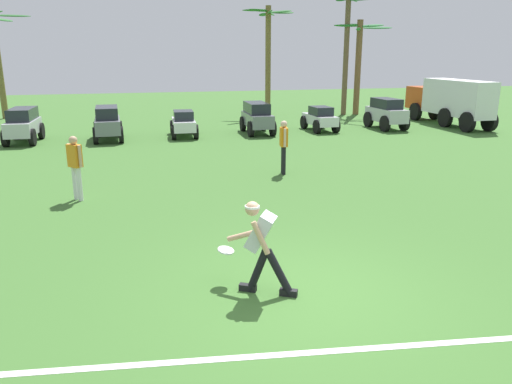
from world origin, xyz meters
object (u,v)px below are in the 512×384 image
Objects in this scene: parked_car_slot_f at (320,118)px; teammate_near_sideline at (284,142)px; parked_car_slot_b at (23,124)px; box_truck at (450,100)px; frisbee_thrower at (261,243)px; teammate_midfield at (75,162)px; frisbee_in_flight at (226,250)px; palm_tree_far_right at (359,58)px; palm_tree_left_of_centre at (268,48)px; palm_tree_right_of_centre at (347,39)px; parked_car_slot_g at (386,113)px; parked_car_slot_e at (257,117)px; parked_car_slot_d at (184,123)px; parked_car_slot_c at (108,122)px.

teammate_near_sideline is at bearing -118.24° from parked_car_slot_f.
box_truck reaches higher than parked_car_slot_b.
frisbee_thrower is 0.90× the size of teammate_midfield.
frisbee_thrower is 3.91× the size of frisbee_in_flight.
box_truck is at bearing -64.60° from palm_tree_far_right.
box_truck is at bearing 0.69° from parked_car_slot_b.
palm_tree_left_of_centre reaches higher than palm_tree_far_right.
frisbee_thrower is 0.21× the size of palm_tree_right_of_centre.
teammate_midfield is 0.26× the size of palm_tree_left_of_centre.
box_truck is (16.50, 9.22, 0.29)m from teammate_midfield.
palm_tree_far_right reaches higher than box_truck.
box_truck is (13.45, 14.97, 0.44)m from frisbee_thrower.
parked_car_slot_b is (-2.77, 8.99, -0.22)m from teammate_midfield.
parked_car_slot_g is (9.85, 14.59, -0.05)m from frisbee_thrower.
parked_car_slot_g is 0.40× the size of palm_tree_left_of_centre.
teammate_near_sideline is 7.69m from parked_car_slot_e.
parked_car_slot_b is at bearing 180.00° from parked_car_slot_e.
parked_car_slot_b is at bearing -179.88° from parked_car_slot_f.
palm_tree_right_of_centre is at bearing 175.39° from palm_tree_far_right.
parked_car_slot_e is at bearing 53.13° from teammate_midfield.
parked_car_slot_e is 0.36× the size of palm_tree_right_of_centre.
parked_car_slot_b is at bearing -161.07° from palm_tree_right_of_centre.
frisbee_in_flight is 21.99m from palm_tree_left_of_centre.
parked_car_slot_b reaches higher than parked_car_slot_d.
frisbee_in_flight is 20.08m from box_truck.
frisbee_in_flight is 17.47m from parked_car_slot_g.
frisbee_in_flight is at bearing -81.19° from parked_car_slot_c.
teammate_near_sideline is at bearing 65.88° from frisbee_in_flight.
palm_tree_right_of_centre is at bearing 47.49° from teammate_midfield.
palm_tree_left_of_centre is at bearing 72.83° from frisbee_in_flight.
palm_tree_far_right is at bearing 17.98° from parked_car_slot_b.
frisbee_thrower is at bearing -105.73° from palm_tree_left_of_centre.
palm_tree_right_of_centre is (-3.21, 5.28, 2.93)m from box_truck.
palm_tree_left_of_centre is at bearing 50.13° from parked_car_slot_d.
teammate_midfield is (-5.60, -1.39, 0.00)m from teammate_near_sideline.
teammate_midfield is at bearing -92.86° from parked_car_slot_c.
box_truck is at bearing 29.21° from teammate_midfield.
palm_tree_right_of_centre reaches higher than parked_car_slot_e.
teammate_midfield reaches higher than frisbee_in_flight.
palm_tree_left_of_centre is 1.14× the size of palm_tree_far_right.
parked_car_slot_c reaches higher than parked_car_slot_d.
palm_tree_right_of_centre reaches higher than frisbee_in_flight.
box_truck is at bearing 1.36° from parked_car_slot_e.
teammate_near_sideline is 0.64× the size of parked_car_slot_c.
teammate_near_sideline is 0.23× the size of palm_tree_right_of_centre.
parked_car_slot_f is (2.95, 0.03, -0.16)m from parked_car_slot_e.
palm_tree_far_right is (13.58, 5.65, 2.43)m from parked_car_slot_c.
frisbee_thrower is at bearing -131.94° from box_truck.
parked_car_slot_b and parked_car_slot_c have the same top height.
teammate_near_sideline is at bearing 70.33° from frisbee_thrower.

